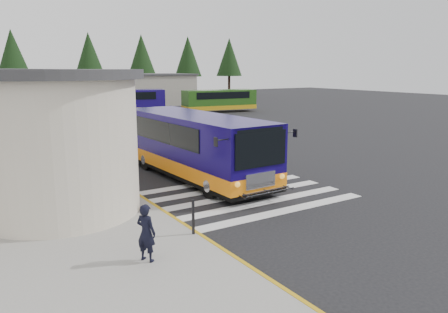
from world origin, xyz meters
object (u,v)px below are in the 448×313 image
pedestrian_b (49,200)px  bollard (193,217)px  transit_bus (195,148)px  pedestrian_a (146,233)px  far_bus_a (122,101)px  far_bus_b (219,100)px

pedestrian_b → bollard: pedestrian_b is taller
bollard → transit_bus: bearing=60.9°
pedestrian_a → far_bus_a: (12.07, 35.83, 0.59)m
pedestrian_b → far_bus_b: size_ratio=0.19×
far_bus_a → far_bus_b: 10.85m
pedestrian_a → far_bus_b: 39.72m
far_bus_b → far_bus_a: bearing=80.2°
pedestrian_a → far_bus_b: (22.47, 32.74, 0.51)m
transit_bus → pedestrian_b: bearing=-156.4°
far_bus_a → pedestrian_b: bearing=170.9°
pedestrian_a → far_bus_b: far_bus_b is taller
bollard → pedestrian_b: bearing=137.9°
pedestrian_a → pedestrian_b: size_ratio=0.92×
bollard → far_bus_b: 37.87m
transit_bus → bollard: transit_bus is taller
transit_bus → far_bus_b: 30.50m
transit_bus → pedestrian_b: 7.79m
pedestrian_a → bollard: (1.87, 0.97, -0.22)m
pedestrian_a → pedestrian_b: (-1.55, 4.07, 0.07)m
bollard → far_bus_a: (10.20, 34.86, 0.81)m
far_bus_b → pedestrian_a: bearing=152.3°
pedestrian_b → far_bus_a: far_bus_a is taller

